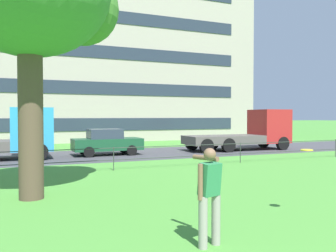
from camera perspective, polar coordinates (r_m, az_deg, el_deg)
name	(u,v)px	position (r m, az deg, el deg)	size (l,w,h in m)	color
street_strip	(88,156)	(21.03, -12.79, -4.69)	(80.00, 6.87, 0.01)	#424247
park_fence	(114,154)	(15.08, -8.78, -4.57)	(38.12, 0.04, 1.00)	#333833
person_thrower	(209,193)	(6.34, 6.65, -10.73)	(0.50, 0.84, 1.74)	gray
frisbee	(307,150)	(8.63, 21.51, -3.63)	(0.27, 0.27, 0.03)	yellow
flatbed_truck_right	(1,137)	(20.46, -25.33, -1.57)	(7.33, 2.52, 2.75)	#2D99D1
car_dark_green_center	(107,142)	(21.10, -9.88, -2.54)	(4.03, 1.86, 1.54)	#194C2D
flatbed_truck_left	(251,132)	(24.87, 13.30, -0.92)	(7.36, 2.60, 2.75)	#B22323
apartment_building_background	(74,60)	(38.28, -14.97, 10.22)	(34.79, 14.25, 16.12)	#ADA393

